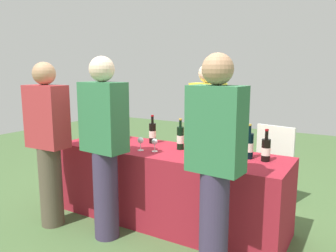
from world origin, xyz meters
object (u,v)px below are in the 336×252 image
(wine_bottle_1, at_px, (180,138))
(server_pouring, at_px, (207,129))
(wine_glass_2, at_px, (155,142))
(wine_glass_4, at_px, (217,151))
(wine_bottle_0, at_px, (153,133))
(guest_1, at_px, (104,143))
(wine_bottle_4, at_px, (266,150))
(ice_bucket, at_px, (114,130))
(wine_glass_1, at_px, (141,141))
(guest_2, at_px, (215,161))
(menu_board, at_px, (274,164))
(guest_0, at_px, (48,140))
(wine_glass_3, at_px, (191,148))
(wine_bottle_3, at_px, (249,146))
(wine_glass_5, at_px, (232,154))
(wine_glass_0, at_px, (92,134))
(wine_bottle_2, at_px, (216,142))

(wine_bottle_1, height_order, server_pouring, server_pouring)
(wine_glass_2, bearing_deg, wine_glass_4, -5.43)
(wine_bottle_0, distance_m, guest_1, 0.78)
(wine_bottle_0, relative_size, wine_glass_2, 2.40)
(wine_bottle_4, xyz_separation_m, ice_bucket, (-1.80, 0.04, 0.00))
(wine_bottle_4, bearing_deg, wine_glass_1, -168.26)
(wine_glass_2, relative_size, guest_2, 0.08)
(menu_board, bearing_deg, guest_0, -123.22)
(wine_glass_3, relative_size, ice_bucket, 0.56)
(wine_bottle_3, bearing_deg, ice_bucket, 178.90)
(wine_glass_5, xyz_separation_m, guest_0, (-1.74, -0.53, 0.03))
(wine_bottle_1, bearing_deg, wine_glass_0, -165.50)
(wine_glass_2, relative_size, guest_1, 0.08)
(wine_glass_5, height_order, ice_bucket, ice_bucket)
(wine_glass_5, height_order, server_pouring, server_pouring)
(wine_bottle_2, bearing_deg, wine_glass_1, -158.08)
(wine_bottle_4, bearing_deg, wine_glass_2, -168.58)
(wine_bottle_4, distance_m, wine_glass_1, 1.23)
(server_pouring, xyz_separation_m, guest_1, (-0.48, -1.24, 0.02))
(guest_2, bearing_deg, server_pouring, 121.38)
(wine_bottle_4, relative_size, wine_glass_2, 2.22)
(wine_glass_4, bearing_deg, wine_bottle_0, 157.70)
(server_pouring, bearing_deg, wine_bottle_4, 146.71)
(wine_glass_4, distance_m, guest_2, 0.48)
(wine_bottle_0, xyz_separation_m, wine_glass_2, (0.23, -0.32, -0.02))
(guest_0, xyz_separation_m, guest_1, (0.66, 0.09, 0.02))
(guest_1, bearing_deg, wine_glass_2, 66.94)
(guest_1, height_order, menu_board, guest_1)
(wine_bottle_2, distance_m, server_pouring, 0.62)
(wine_bottle_4, bearing_deg, wine_bottle_2, 176.00)
(wine_glass_3, bearing_deg, wine_bottle_3, 26.17)
(wine_bottle_4, relative_size, menu_board, 0.31)
(wine_glass_2, relative_size, server_pouring, 0.08)
(wine_bottle_0, relative_size, guest_0, 0.19)
(wine_glass_5, xyz_separation_m, guest_1, (-1.08, -0.44, 0.06))
(wine_glass_2, bearing_deg, wine_bottle_0, 126.49)
(wine_bottle_1, relative_size, guest_1, 0.19)
(wine_glass_2, bearing_deg, guest_0, -148.69)
(ice_bucket, bearing_deg, wine_glass_0, -103.94)
(wine_bottle_1, height_order, wine_glass_0, wine_bottle_1)
(wine_glass_4, bearing_deg, server_pouring, 119.38)
(wine_bottle_4, xyz_separation_m, wine_glass_1, (-1.20, -0.25, -0.01))
(wine_bottle_4, relative_size, guest_0, 0.18)
(server_pouring, distance_m, guest_0, 1.75)
(wine_glass_3, distance_m, guest_1, 0.81)
(wine_bottle_0, relative_size, wine_bottle_2, 0.96)
(wine_bottle_4, xyz_separation_m, guest_2, (-0.18, -0.73, 0.05))
(wine_bottle_3, distance_m, wine_glass_3, 0.54)
(wine_glass_2, bearing_deg, ice_bucket, 160.96)
(wine_glass_4, xyz_separation_m, guest_0, (-1.61, -0.49, 0.02))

